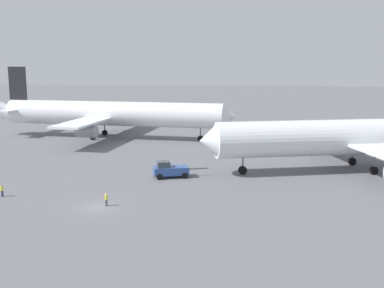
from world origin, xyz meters
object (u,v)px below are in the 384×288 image
pushback_tug (170,170)px  ground_crew_marshaller_foreground (106,199)px  ground_crew_ramp_agent_by_cones (2,191)px  airliner_at_gate_left (111,114)px  airliner_being_pushed (349,138)px

pushback_tug → ground_crew_marshaller_foreground: (-5.70, -14.69, -0.38)m
pushback_tug → ground_crew_ramp_agent_by_cones: pushback_tug is taller
airliner_at_gate_left → ground_crew_ramp_agent_by_cones: (-1.74, -47.33, -4.79)m
ground_crew_marshaller_foreground → airliner_at_gate_left: bearing=104.4°
airliner_at_gate_left → ground_crew_ramp_agent_by_cones: bearing=-92.1°
airliner_at_gate_left → pushback_tug: bearing=-62.3°
airliner_being_pushed → airliner_at_gate_left: bearing=148.8°
airliner_being_pushed → pushback_tug: airliner_being_pushed is taller
ground_crew_ramp_agent_by_cones → airliner_at_gate_left: bearing=87.9°
airliner_at_gate_left → ground_crew_marshaller_foreground: 51.79m
ground_crew_ramp_agent_by_cones → ground_crew_marshaller_foreground: ground_crew_marshaller_foreground is taller
pushback_tug → ground_crew_ramp_agent_by_cones: bearing=-149.2°
airliner_at_gate_left → pushback_tug: size_ratio=6.68×
airliner_at_gate_left → ground_crew_marshaller_foreground: bearing=-75.6°
ground_crew_ramp_agent_by_cones → ground_crew_marshaller_foreground: 14.77m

